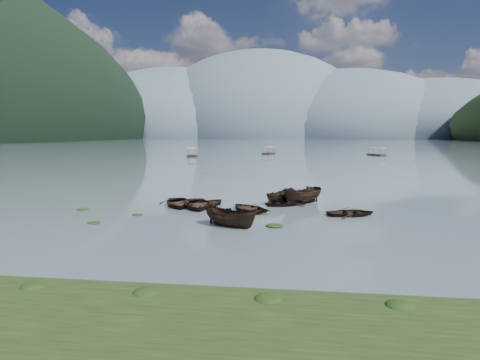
# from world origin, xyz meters

# --- Properties ---
(ground_plane) EXTENTS (2400.00, 2400.00, 0.00)m
(ground_plane) POSITION_xyz_m (0.00, 0.00, 0.00)
(ground_plane) COLOR slate
(near_shore) EXTENTS (60.00, 6.00, 0.50)m
(near_shore) POSITION_xyz_m (0.00, -14.00, 0.00)
(near_shore) COLOR black
(near_shore) RESTS_ON ground
(haze_mtn_a) EXTENTS (520.00, 520.00, 280.00)m
(haze_mtn_a) POSITION_xyz_m (-260.00, 900.00, 0.00)
(haze_mtn_a) COLOR #475666
(haze_mtn_a) RESTS_ON ground
(haze_mtn_b) EXTENTS (520.00, 520.00, 340.00)m
(haze_mtn_b) POSITION_xyz_m (-60.00, 900.00, 0.00)
(haze_mtn_b) COLOR #475666
(haze_mtn_b) RESTS_ON ground
(haze_mtn_c) EXTENTS (520.00, 520.00, 260.00)m
(haze_mtn_c) POSITION_xyz_m (140.00, 900.00, 0.00)
(haze_mtn_c) COLOR #475666
(haze_mtn_c) RESTS_ON ground
(haze_mtn_d) EXTENTS (520.00, 520.00, 220.00)m
(haze_mtn_d) POSITION_xyz_m (320.00, 900.00, 0.00)
(haze_mtn_d) COLOR #475666
(haze_mtn_d) RESTS_ON ground
(rowboat_0) EXTENTS (4.98, 5.73, 0.99)m
(rowboat_0) POSITION_xyz_m (-5.32, 7.51, 0.00)
(rowboat_0) COLOR black
(rowboat_0) RESTS_ON ground
(rowboat_1) EXTENTS (4.44, 4.94, 0.84)m
(rowboat_1) POSITION_xyz_m (-2.47, 8.13, 0.00)
(rowboat_1) COLOR black
(rowboat_1) RESTS_ON ground
(rowboat_2) EXTENTS (4.66, 3.38, 1.69)m
(rowboat_2) POSITION_xyz_m (0.78, 0.15, 0.00)
(rowboat_2) COLOR black
(rowboat_2) RESTS_ON ground
(rowboat_3) EXTENTS (4.88, 4.99, 0.84)m
(rowboat_3) POSITION_xyz_m (1.44, 6.17, 0.00)
(rowboat_3) COLOR black
(rowboat_3) RESTS_ON ground
(rowboat_4) EXTENTS (4.53, 3.69, 0.82)m
(rowboat_4) POSITION_xyz_m (10.09, 5.14, 0.00)
(rowboat_4) COLOR black
(rowboat_4) RESTS_ON ground
(rowboat_5) EXTENTS (4.81, 4.59, 1.87)m
(rowboat_5) POSITION_xyz_m (6.34, 10.10, 0.00)
(rowboat_5) COLOR black
(rowboat_5) RESTS_ON ground
(rowboat_6) EXTENTS (4.95, 5.86, 1.04)m
(rowboat_6) POSITION_xyz_m (-3.42, 6.94, 0.00)
(rowboat_6) COLOR black
(rowboat_6) RESTS_ON ground
(rowboat_7) EXTENTS (5.12, 4.67, 0.87)m
(rowboat_7) POSITION_xyz_m (4.55, 9.08, 0.00)
(rowboat_7) COLOR black
(rowboat_7) RESTS_ON ground
(rowboat_8) EXTENTS (3.56, 4.08, 1.53)m
(rowboat_8) POSITION_xyz_m (4.22, 10.27, 0.00)
(rowboat_8) COLOR black
(rowboat_8) RESTS_ON ground
(weed_clump_0) EXTENTS (1.02, 0.84, 0.22)m
(weed_clump_0) POSITION_xyz_m (-9.65, -0.03, 0.00)
(weed_clump_0) COLOR black
(weed_clump_0) RESTS_ON ground
(weed_clump_1) EXTENTS (0.94, 0.75, 0.21)m
(weed_clump_1) POSITION_xyz_m (-7.49, 3.12, 0.00)
(weed_clump_1) COLOR black
(weed_clump_1) RESTS_ON ground
(weed_clump_2) EXTENTS (1.30, 1.04, 0.28)m
(weed_clump_2) POSITION_xyz_m (3.92, 0.55, 0.00)
(weed_clump_2) COLOR black
(weed_clump_2) RESTS_ON ground
(weed_clump_3) EXTENTS (0.78, 0.66, 0.17)m
(weed_clump_3) POSITION_xyz_m (2.93, 4.73, 0.00)
(weed_clump_3) COLOR black
(weed_clump_3) RESTS_ON ground
(weed_clump_4) EXTENTS (1.23, 0.98, 0.25)m
(weed_clump_4) POSITION_xyz_m (10.85, 6.99, 0.00)
(weed_clump_4) COLOR black
(weed_clump_4) RESTS_ON ground
(weed_clump_5) EXTENTS (1.11, 0.90, 0.24)m
(weed_clump_5) POSITION_xyz_m (-13.24, 4.66, 0.00)
(weed_clump_5) COLOR black
(weed_clump_5) RESTS_ON ground
(weed_clump_6) EXTENTS (0.96, 0.80, 0.20)m
(weed_clump_6) POSITION_xyz_m (-5.35, 9.38, 0.00)
(weed_clump_6) COLOR black
(weed_clump_6) RESTS_ON ground
(weed_clump_7) EXTENTS (1.17, 0.94, 0.26)m
(weed_clump_7) POSITION_xyz_m (3.54, 10.81, 0.00)
(weed_clump_7) COLOR black
(weed_clump_7) RESTS_ON ground
(pontoon_left) EXTENTS (3.71, 6.93, 2.53)m
(pontoon_left) POSITION_xyz_m (-24.05, 87.22, 0.00)
(pontoon_left) COLOR black
(pontoon_left) RESTS_ON ground
(pontoon_centre) EXTENTS (4.65, 6.85, 2.42)m
(pontoon_centre) POSITION_xyz_m (-1.20, 105.35, 0.00)
(pontoon_centre) COLOR black
(pontoon_centre) RESTS_ON ground
(pontoon_right) EXTENTS (5.35, 6.60, 2.36)m
(pontoon_right) POSITION_xyz_m (34.40, 101.22, 0.00)
(pontoon_right) COLOR black
(pontoon_right) RESTS_ON ground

